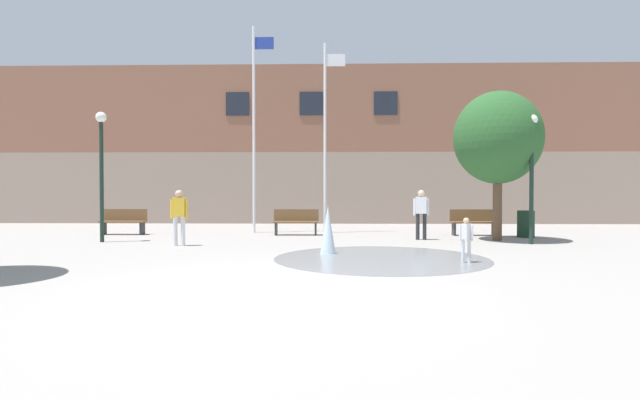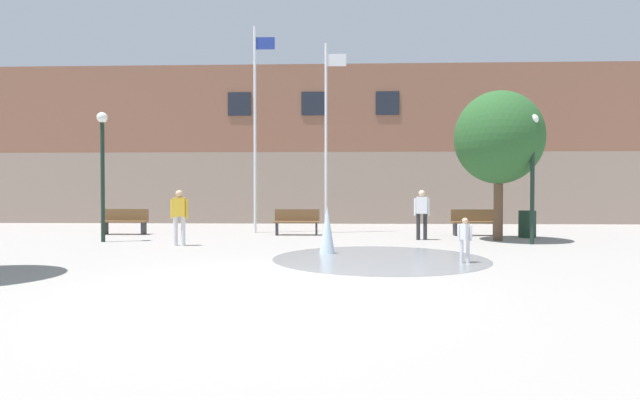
{
  "view_description": "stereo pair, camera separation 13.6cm",
  "coord_description": "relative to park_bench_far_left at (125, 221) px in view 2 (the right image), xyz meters",
  "views": [
    {
      "loc": [
        1.02,
        -7.94,
        1.58
      ],
      "look_at": [
        0.64,
        6.64,
        1.3
      ],
      "focal_mm": 28.0,
      "sensor_mm": 36.0,
      "label": 1
    },
    {
      "loc": [
        1.15,
        -7.94,
        1.58
      ],
      "look_at": [
        0.64,
        6.64,
        1.3
      ],
      "focal_mm": 28.0,
      "sensor_mm": 36.0,
      "label": 2
    }
  ],
  "objects": [
    {
      "name": "teen_by_trashcan",
      "position": [
        3.12,
        -3.59,
        0.45
      ],
      "size": [
        0.5,
        0.23,
        1.59
      ],
      "rotation": [
        0.0,
        0.0,
        -3.06
      ],
      "color": "silver",
      "rests_on": "ground"
    },
    {
      "name": "lamp_post_right_lane",
      "position": [
        13.34,
        -2.85,
        2.02
      ],
      "size": [
        0.32,
        0.32,
        3.81
      ],
      "color": "#192D23",
      "rests_on": "ground"
    },
    {
      "name": "flagpole_left",
      "position": [
        4.58,
        0.91,
        3.6
      ],
      "size": [
        0.8,
        0.1,
        7.68
      ],
      "color": "silver",
      "rests_on": "ground"
    },
    {
      "name": "street_tree_near_building",
      "position": [
        12.68,
        -1.84,
        2.74
      ],
      "size": [
        2.73,
        2.73,
        4.69
      ],
      "color": "brown",
      "rests_on": "ground"
    },
    {
      "name": "library_building",
      "position": [
        6.48,
        8.96,
        3.3
      ],
      "size": [
        36.0,
        6.05,
        7.55
      ],
      "color": "gray",
      "rests_on": "ground"
    },
    {
      "name": "child_running",
      "position": [
        10.41,
        -6.7,
        0.1
      ],
      "size": [
        0.31,
        0.24,
        0.99
      ],
      "rotation": [
        0.0,
        0.0,
        -2.25
      ],
      "color": "silver",
      "rests_on": "ground"
    },
    {
      "name": "park_bench_center",
      "position": [
        6.19,
        -0.03,
        0.0
      ],
      "size": [
        1.6,
        0.44,
        0.91
      ],
      "color": "#28282D",
      "rests_on": "ground"
    },
    {
      "name": "park_bench_under_right_flagpole",
      "position": [
        12.44,
        -0.02,
        0.0
      ],
      "size": [
        1.6,
        0.44,
        0.91
      ],
      "color": "#28282D",
      "rests_on": "ground"
    },
    {
      "name": "adult_in_red",
      "position": [
        10.33,
        -1.64,
        0.45
      ],
      "size": [
        0.5,
        0.26,
        1.59
      ],
      "rotation": [
        0.0,
        0.0,
        -0.2
      ],
      "color": "#28282D",
      "rests_on": "ground"
    },
    {
      "name": "flagpole_right",
      "position": [
        7.24,
        0.91,
        3.27
      ],
      "size": [
        0.8,
        0.1,
        7.03
      ],
      "color": "silver",
      "rests_on": "ground"
    },
    {
      "name": "splash_fountain",
      "position": [
        8.02,
        -5.65,
        -0.19
      ],
      "size": [
        4.99,
        4.99,
        1.2
      ],
      "color": "gray",
      "rests_on": "ground"
    },
    {
      "name": "ground_plane",
      "position": [
        6.48,
        -9.7,
        -0.48
      ],
      "size": [
        100.0,
        100.0,
        0.0
      ],
      "primitive_type": "plane",
      "color": "gray"
    },
    {
      "name": "trash_can",
      "position": [
        14.01,
        -0.7,
        -0.03
      ],
      "size": [
        0.56,
        0.56,
        0.9
      ],
      "primitive_type": "cylinder",
      "color": "#193323",
      "rests_on": "ground"
    },
    {
      "name": "park_bench_far_left",
      "position": [
        0.0,
        0.0,
        0.0
      ],
      "size": [
        1.6,
        0.44,
        0.91
      ],
      "color": "#28282D",
      "rests_on": "ground"
    },
    {
      "name": "lamp_post_left_lane",
      "position": [
        0.44,
        -2.61,
        2.11
      ],
      "size": [
        0.32,
        0.32,
        3.97
      ],
      "color": "#192D23",
      "rests_on": "ground"
    }
  ]
}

